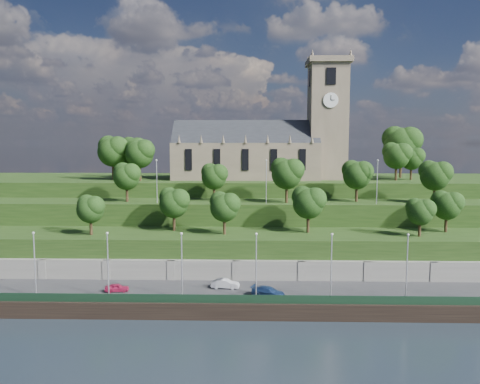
{
  "coord_description": "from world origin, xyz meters",
  "views": [
    {
      "loc": [
        -2.6,
        -58.68,
        22.87
      ],
      "look_at": [
        -4.88,
        30.0,
        13.66
      ],
      "focal_mm": 35.0,
      "sensor_mm": 36.0,
      "label": 1
    }
  ],
  "objects_px": {
    "car_left": "(117,288)",
    "car_right": "(268,292)",
    "church": "(267,145)",
    "car_middle": "(225,284)"
  },
  "relations": [
    {
      "from": "car_left",
      "to": "car_right",
      "type": "height_order",
      "value": "car_right"
    },
    {
      "from": "car_left",
      "to": "car_right",
      "type": "distance_m",
      "value": 21.43
    },
    {
      "from": "car_left",
      "to": "car_right",
      "type": "relative_size",
      "value": 0.7
    },
    {
      "from": "church",
      "to": "car_left",
      "type": "distance_m",
      "value": 50.66
    },
    {
      "from": "car_middle",
      "to": "car_right",
      "type": "xyz_separation_m",
      "value": [
        6.12,
        -3.64,
        0.02
      ]
    },
    {
      "from": "church",
      "to": "car_left",
      "type": "height_order",
      "value": "church"
    },
    {
      "from": "church",
      "to": "car_middle",
      "type": "xyz_separation_m",
      "value": [
        -7.23,
        -38.84,
        -19.85
      ]
    },
    {
      "from": "church",
      "to": "car_middle",
      "type": "distance_m",
      "value": 44.22
    },
    {
      "from": "car_right",
      "to": "church",
      "type": "bearing_deg",
      "value": 21.92
    },
    {
      "from": "church",
      "to": "car_middle",
      "type": "height_order",
      "value": "church"
    }
  ]
}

